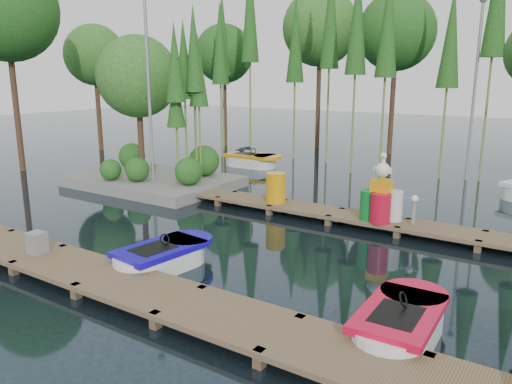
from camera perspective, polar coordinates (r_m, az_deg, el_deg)
The scene contains 14 objects.
ground_plane at distance 14.02m, azimuth -2.84°, elevation -4.51°, with size 90.00×90.00×0.00m, color #1B2933.
near_dock at distance 10.88m, azimuth -17.25°, elevation -9.19°, with size 18.00×1.50×0.50m.
far_dock at distance 15.47m, azimuth 5.65°, elevation -1.95°, with size 15.00×1.20×0.50m.
island at distance 20.01m, azimuth -12.06°, elevation 9.86°, with size 6.20×4.20×6.75m.
tree_screen at distance 23.61m, azimuth 8.88°, elevation 17.60°, with size 34.42×18.53×10.31m.
lamp_island at distance 18.86m, azimuth -12.22°, elevation 12.94°, with size 0.30×0.30×7.25m.
lamp_rear at distance 22.07m, azimuth 23.85°, elevation 12.14°, with size 0.30×0.30×7.25m.
boat_blue at distance 11.55m, azimuth -10.64°, elevation -7.39°, with size 1.45×2.67×0.86m.
boat_red at distance 8.85m, azimuth 16.14°, elevation -14.36°, with size 1.24×2.62×0.87m.
boat_yellow_far at distance 23.72m, azimuth -0.54°, elevation 3.65°, with size 2.94×1.37×1.46m.
utility_cabinet at distance 12.46m, azimuth -23.76°, elevation -5.33°, with size 0.40×0.34×0.49m, color gray.
yellow_barrel at distance 15.85m, azimuth 2.30°, elevation 0.50°, with size 0.63×0.63×0.95m, color orange.
drum_cluster at distance 14.24m, azimuth 14.11°, elevation -1.01°, with size 1.11×1.02×1.91m.
seagull_post at distance 14.13m, azimuth 17.63°, elevation -1.39°, with size 0.51×0.28×0.82m.
Camera 1 is at (7.95, -10.72, 4.28)m, focal length 35.00 mm.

